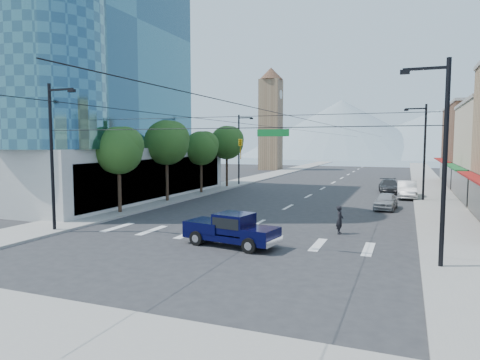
# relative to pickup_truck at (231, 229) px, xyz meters

# --- Properties ---
(ground) EXTENTS (160.00, 160.00, 0.00)m
(ground) POSITION_rel_pickup_truck_xyz_m (-0.70, 0.35, -0.92)
(ground) COLOR #28282B
(ground) RESTS_ON ground
(sidewalk_left) EXTENTS (4.00, 120.00, 0.15)m
(sidewalk_left) POSITION_rel_pickup_truck_xyz_m (-12.70, 40.35, -0.84)
(sidewalk_left) COLOR gray
(sidewalk_left) RESTS_ON ground
(sidewalk_right) EXTENTS (4.00, 120.00, 0.15)m
(sidewalk_right) POSITION_rel_pickup_truck_xyz_m (11.30, 40.35, -0.84)
(sidewalk_right) COLOR gray
(sidewalk_right) RESTS_ON ground
(sidewalk_cross) EXTENTS (28.00, 4.00, 0.15)m
(sidewalk_cross) POSITION_rel_pickup_truck_xyz_m (-0.70, -11.65, -0.84)
(sidewalk_cross) COLOR gray
(sidewalk_cross) RESTS_ON ground
(office_tower) EXTENTS (29.50, 27.00, 30.00)m
(office_tower) POSITION_rel_pickup_truck_xyz_m (-26.96, 14.20, 13.54)
(office_tower) COLOR #B7B7B2
(office_tower) RESTS_ON ground
(clock_tower) EXTENTS (4.80, 4.80, 20.40)m
(clock_tower) POSITION_rel_pickup_truck_xyz_m (-17.20, 62.35, 9.73)
(clock_tower) COLOR #8C6B4C
(clock_tower) RESTS_ON ground
(mountain_left) EXTENTS (80.00, 80.00, 22.00)m
(mountain_left) POSITION_rel_pickup_truck_xyz_m (-15.70, 150.35, 10.08)
(mountain_left) COLOR gray
(mountain_left) RESTS_ON ground
(mountain_right) EXTENTS (90.00, 90.00, 18.00)m
(mountain_right) POSITION_rel_pickup_truck_xyz_m (19.30, 160.35, 8.08)
(mountain_right) COLOR gray
(mountain_right) RESTS_ON ground
(tree_near) EXTENTS (3.65, 3.64, 6.71)m
(tree_near) POSITION_rel_pickup_truck_xyz_m (-11.77, 6.45, 4.08)
(tree_near) COLOR black
(tree_near) RESTS_ON ground
(tree_midnear) EXTENTS (4.09, 4.09, 7.52)m
(tree_midnear) POSITION_rel_pickup_truck_xyz_m (-11.77, 13.45, 4.68)
(tree_midnear) COLOR black
(tree_midnear) RESTS_ON ground
(tree_midfar) EXTENTS (3.65, 3.64, 6.71)m
(tree_midfar) POSITION_rel_pickup_truck_xyz_m (-11.77, 20.45, 4.08)
(tree_midfar) COLOR black
(tree_midfar) RESTS_ON ground
(tree_far) EXTENTS (4.09, 4.09, 7.52)m
(tree_far) POSITION_rel_pickup_truck_xyz_m (-11.77, 27.45, 4.68)
(tree_far) COLOR black
(tree_far) RESTS_ON ground
(signal_rig) EXTENTS (21.80, 0.20, 9.00)m
(signal_rig) POSITION_rel_pickup_truck_xyz_m (-0.51, -0.65, 3.73)
(signal_rig) COLOR black
(signal_rig) RESTS_ON ground
(lamp_pole_nw) EXTENTS (2.00, 0.25, 9.00)m
(lamp_pole_nw) POSITION_rel_pickup_truck_xyz_m (-11.36, 30.35, 4.02)
(lamp_pole_nw) COLOR black
(lamp_pole_nw) RESTS_ON ground
(lamp_pole_ne) EXTENTS (2.00, 0.25, 9.00)m
(lamp_pole_ne) POSITION_rel_pickup_truck_xyz_m (9.97, 22.35, 4.02)
(lamp_pole_ne) COLOR black
(lamp_pole_ne) RESTS_ON ground
(pickup_truck) EXTENTS (5.43, 2.70, 1.76)m
(pickup_truck) POSITION_rel_pickup_truck_xyz_m (0.00, 0.00, 0.00)
(pickup_truck) COLOR black
(pickup_truck) RESTS_ON ground
(pedestrian) EXTENTS (0.43, 0.64, 1.71)m
(pedestrian) POSITION_rel_pickup_truck_xyz_m (4.96, 5.12, -0.06)
(pedestrian) COLOR black
(pedestrian) RESTS_ON ground
(parked_car_near) EXTENTS (1.93, 4.15, 1.37)m
(parked_car_near) POSITION_rel_pickup_truck_xyz_m (7.10, 16.13, -0.23)
(parked_car_near) COLOR #A0A1A5
(parked_car_near) RESTS_ON ground
(parked_car_mid) EXTENTS (1.92, 5.13, 1.68)m
(parked_car_mid) POSITION_rel_pickup_truck_xyz_m (8.70, 24.47, -0.08)
(parked_car_mid) COLOR silver
(parked_car_mid) RESTS_ON ground
(parked_car_far) EXTENTS (2.59, 5.28, 1.48)m
(parked_car_far) POSITION_rel_pickup_truck_xyz_m (6.90, 28.35, -0.18)
(parked_car_far) COLOR #303133
(parked_car_far) RESTS_ON ground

